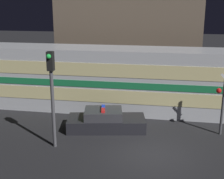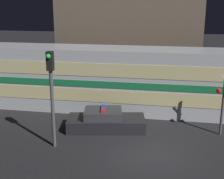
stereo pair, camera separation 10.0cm
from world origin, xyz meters
name	(u,v)px [view 2 (the right image)]	position (x,y,z in m)	size (l,w,h in m)	color
ground_plane	(151,155)	(0.00, 0.00, 0.00)	(120.00, 120.00, 0.00)	black
train	(117,79)	(-2.71, 6.17, 2.06)	(20.86, 2.98, 4.12)	#B7BABF
police_car	(106,121)	(-2.76, 2.66, 0.48)	(4.59, 2.56, 1.29)	black
crossing_signal_near	(224,98)	(3.53, 3.01, 2.08)	(0.88, 0.36, 3.57)	#4C4C51
traffic_light_corner	(51,88)	(-4.84, 0.05, 3.05)	(0.30, 0.46, 4.78)	#4C4C51
building_left	(130,40)	(-2.74, 12.90, 3.90)	(11.51, 5.02, 7.80)	brown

